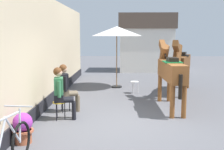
# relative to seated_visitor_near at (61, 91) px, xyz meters

# --- Properties ---
(ground_plane) EXTENTS (40.00, 40.00, 0.00)m
(ground_plane) POSITION_rel_seated_visitor_near_xyz_m (1.69, 2.80, -0.78)
(ground_plane) COLOR #56565B
(pub_facade_wall) EXTENTS (0.34, 14.00, 3.40)m
(pub_facade_wall) POSITION_rel_seated_visitor_near_xyz_m (-0.85, 1.30, 0.76)
(pub_facade_wall) COLOR #CCB793
(pub_facade_wall) RESTS_ON ground_plane
(distant_cottage) EXTENTS (3.40, 2.60, 3.50)m
(distant_cottage) POSITION_rel_seated_visitor_near_xyz_m (3.09, 10.43, 1.02)
(distant_cottage) COLOR silver
(distant_cottage) RESTS_ON ground_plane
(seated_visitor_near) EXTENTS (0.61, 0.48, 1.39)m
(seated_visitor_near) POSITION_rel_seated_visitor_near_xyz_m (0.00, 0.00, 0.00)
(seated_visitor_near) COLOR gold
(seated_visitor_near) RESTS_ON ground_plane
(seated_visitor_far) EXTENTS (0.61, 0.48, 1.39)m
(seated_visitor_far) POSITION_rel_seated_visitor_near_xyz_m (-0.02, 0.76, 0.00)
(seated_visitor_far) COLOR gold
(seated_visitor_far) RESTS_ON ground_plane
(saddled_horse_near) EXTENTS (0.52, 3.00, 2.06)m
(saddled_horse_near) POSITION_rel_seated_visitor_near_xyz_m (3.05, 1.31, 0.38)
(saddled_horse_near) COLOR brown
(saddled_horse_near) RESTS_ON ground_plane
(saddled_horse_far) EXTENTS (1.26, 2.87, 2.06)m
(saddled_horse_far) POSITION_rel_seated_visitor_near_xyz_m (3.85, 3.59, 0.38)
(saddled_horse_far) COLOR brown
(saddled_horse_far) RESTS_ON ground_plane
(flower_planter_near) EXTENTS (0.43, 0.43, 0.64)m
(flower_planter_near) POSITION_rel_seated_visitor_near_xyz_m (-0.45, -1.65, -0.44)
(flower_planter_near) COLOR #A85638
(flower_planter_near) RESTS_ON ground_plane
(cafe_parasol) EXTENTS (2.10, 2.10, 2.58)m
(cafe_parasol) POSITION_rel_seated_visitor_near_xyz_m (1.37, 4.62, 1.59)
(cafe_parasol) COLOR black
(cafe_parasol) RESTS_ON ground_plane
(spare_stool_white) EXTENTS (0.32, 0.32, 0.46)m
(spare_stool_white) POSITION_rel_seated_visitor_near_xyz_m (2.08, 3.43, -0.38)
(spare_stool_white) COLOR white
(spare_stool_white) RESTS_ON ground_plane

